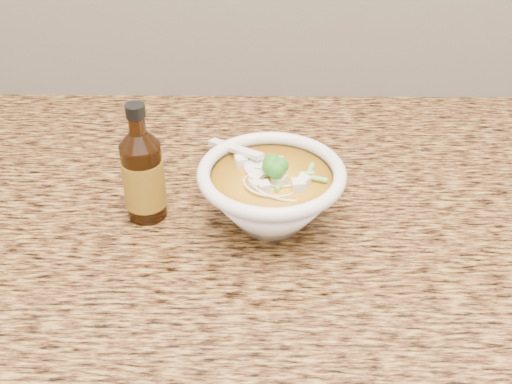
{
  "coord_description": "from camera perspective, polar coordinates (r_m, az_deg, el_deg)",
  "views": [
    {
      "loc": [
        -0.07,
        0.93,
        1.44
      ],
      "look_at": [
        -0.08,
        1.61,
        0.95
      ],
      "focal_mm": 45.0,
      "sensor_mm": 36.0,
      "label": 1
    }
  ],
  "objects": [
    {
      "name": "soup_bowl",
      "position": [
        0.84,
        1.36,
        -0.25
      ],
      "size": [
        0.19,
        0.19,
        0.11
      ],
      "rotation": [
        0.0,
        0.0,
        -0.29
      ],
      "color": "white",
      "rests_on": "counter_slab"
    },
    {
      "name": "hot_sauce_bottle",
      "position": [
        0.86,
        -9.99,
        1.43
      ],
      "size": [
        0.06,
        0.06,
        0.17
      ],
      "rotation": [
        0.0,
        0.0,
        -0.08
      ],
      "color": "black",
      "rests_on": "counter_slab"
    },
    {
      "name": "counter_slab",
      "position": [
        0.93,
        4.8,
        -1.2
      ],
      "size": [
        4.0,
        0.68,
        0.04
      ],
      "primitive_type": "cube",
      "color": "olive",
      "rests_on": "cabinet"
    }
  ]
}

